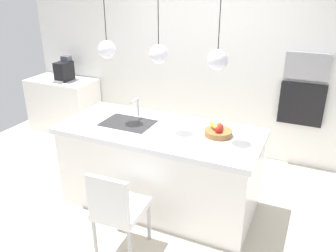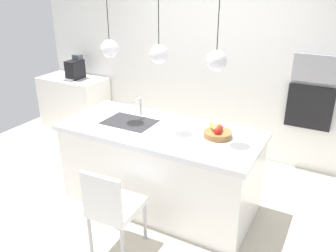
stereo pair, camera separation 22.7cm
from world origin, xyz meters
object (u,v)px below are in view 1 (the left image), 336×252
Objects in this scene: fruit_bowl at (218,131)px; chair_near at (118,208)px; microwave at (308,66)px; oven at (301,104)px; coffee_machine at (64,70)px.

fruit_bowl is 1.24m from chair_near.
microwave is (0.68, 1.49, 0.41)m from fruit_bowl.
chair_near is at bearing -117.62° from microwave.
fruit_bowl is 0.50× the size of oven.
chair_near is (-0.61, -0.98, -0.47)m from fruit_bowl.
oven is 2.81m from chair_near.
microwave is at bearing 4.71° from coffee_machine.
coffee_machine is 3.22m from chair_near.
fruit_bowl is 0.31× the size of chair_near.
oven is at bearing 62.38° from chair_near.
microwave is 0.50m from oven.
oven is (0.00, 0.00, -0.50)m from microwave.
oven is (3.61, 0.30, -0.14)m from coffee_machine.
coffee_machine is at bearing -175.29° from oven.
oven reaches higher than fruit_bowl.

